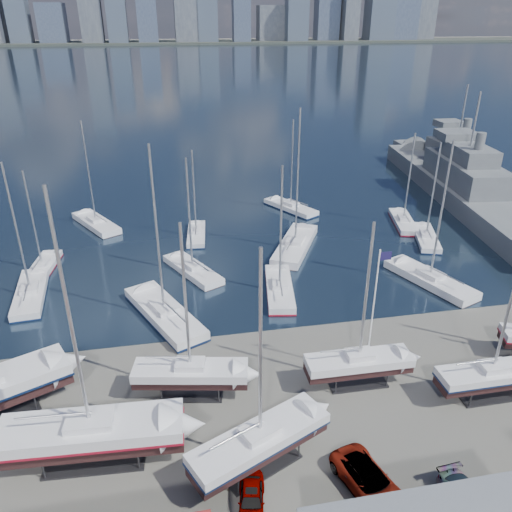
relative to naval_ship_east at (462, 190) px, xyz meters
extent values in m
plane|color=#605E59|center=(-35.55, -40.75, -1.67)|extent=(1400.00, 1400.00, 0.00)
cube|color=#182138|center=(-35.55, 269.25, -1.82)|extent=(1400.00, 600.00, 0.40)
cube|color=#2D332D|center=(-35.55, 529.25, -0.57)|extent=(1400.00, 80.00, 2.20)
cube|color=#3D4756|center=(-177.52, 521.56, 28.51)|extent=(19.55, 21.83, 55.97)
cube|color=#475166|center=(-146.74, 527.84, 19.10)|extent=(26.03, 30.49, 37.14)
cube|color=#3D4756|center=(-80.93, 517.63, 34.33)|extent=(19.42, 28.42, 67.60)
cube|color=#475166|center=(-50.55, 520.84, 27.57)|extent=(20.24, 23.80, 54.09)
cube|color=#595E66|center=(-9.77, 517.58, 27.53)|extent=(24.62, 19.72, 54.00)
cube|color=#3D4756|center=(12.09, 515.81, 28.51)|extent=(20.75, 17.93, 55.97)
cube|color=#475166|center=(48.55, 514.12, 22.04)|extent=(18.36, 16.25, 43.03)
cube|color=#595E66|center=(84.69, 533.03, 18.37)|extent=(28.49, 22.03, 35.69)
cube|color=#3D4756|center=(110.17, 515.25, 25.08)|extent=(23.34, 17.87, 49.11)
cube|color=#475166|center=(149.43, 530.10, 38.50)|extent=(25.35, 19.79, 75.95)
cube|color=#595E66|center=(172.84, 523.59, 29.36)|extent=(17.00, 27.45, 57.67)
cube|color=#475166|center=(241.99, 532.96, 37.73)|extent=(30.82, 28.37, 74.41)
cube|color=#595E66|center=(271.84, 534.80, 39.26)|extent=(21.74, 17.03, 77.48)
cube|color=#2D2D33|center=(-53.17, -43.38, -1.59)|extent=(6.72, 3.40, 0.16)
cube|color=black|center=(-53.17, -43.38, 0.00)|extent=(12.06, 3.56, 0.95)
cube|color=silver|center=(-53.17, -43.38, 0.96)|extent=(12.09, 4.06, 0.95)
cube|color=maroon|center=(-53.17, -43.38, 0.52)|extent=(12.22, 4.10, 0.19)
cube|color=silver|center=(-53.17, -43.38, 1.68)|extent=(3.10, 2.18, 0.50)
cylinder|color=#B2B2B7|center=(-53.17, -43.38, 9.47)|extent=(0.22, 0.22, 16.08)
cube|color=#2D2D33|center=(-46.34, -38.16, -1.59)|extent=(5.20, 3.12, 0.16)
cube|color=black|center=(-46.34, -38.16, -0.12)|extent=(9.08, 3.76, 0.71)
cube|color=silver|center=(-46.34, -38.16, 0.59)|extent=(9.15, 4.12, 0.71)
cube|color=silver|center=(-46.34, -38.16, 1.19)|extent=(2.45, 1.88, 0.50)
cylinder|color=#B2B2B7|center=(-46.34, -38.16, 6.91)|extent=(0.22, 0.22, 11.93)
cube|color=#2D2D33|center=(-42.42, -45.96, -1.59)|extent=(5.90, 4.48, 0.16)
cube|color=black|center=(-42.42, -45.96, -0.08)|extent=(9.83, 6.20, 0.78)
cube|color=silver|center=(-42.42, -45.96, 0.70)|extent=(10.00, 6.57, 0.78)
cube|color=#0C1B3C|center=(-42.42, -45.96, 0.34)|extent=(10.10, 6.63, 0.16)
cube|color=silver|center=(-42.42, -45.96, 1.34)|extent=(2.90, 2.51, 0.50)
cylinder|color=#B2B2B7|center=(-42.42, -45.96, 7.67)|extent=(0.22, 0.22, 13.17)
cube|color=#2D2D33|center=(-33.08, -39.39, -1.59)|extent=(4.73, 2.23, 0.16)
cube|color=black|center=(-33.08, -39.39, -0.13)|extent=(8.56, 2.17, 0.68)
cube|color=silver|center=(-33.08, -39.39, 0.55)|extent=(8.57, 2.53, 0.68)
cube|color=silver|center=(-33.08, -39.39, 1.14)|extent=(2.16, 1.47, 0.50)
cylinder|color=#B2B2B7|center=(-33.08, -39.39, 6.65)|extent=(0.22, 0.22, 11.52)
cube|color=#2D2D33|center=(-23.56, -42.75, -1.59)|extent=(4.71, 2.16, 0.16)
cube|color=black|center=(-23.56, -42.75, -0.13)|extent=(8.56, 2.04, 0.68)
cube|color=silver|center=(-23.56, -42.75, 0.55)|extent=(8.56, 2.40, 0.68)
cube|color=#0C1B3C|center=(-23.56, -42.75, 0.24)|extent=(8.64, 2.42, 0.14)
cube|color=silver|center=(-23.56, -42.75, 1.15)|extent=(2.14, 1.44, 0.50)
cylinder|color=#B2B2B7|center=(-23.56, -42.75, 6.67)|extent=(0.22, 0.22, 11.55)
cube|color=black|center=(-61.96, -19.92, -1.95)|extent=(3.29, 10.31, 0.81)
cube|color=silver|center=(-61.96, -19.92, -1.14)|extent=(3.71, 10.35, 0.81)
cube|color=#0C1B3C|center=(-61.96, -19.92, -1.51)|extent=(3.75, 10.45, 0.16)
cube|color=silver|center=(-61.96, -19.92, -0.48)|extent=(1.92, 2.67, 0.50)
cylinder|color=#B2B2B7|center=(-61.96, -19.92, 6.12)|extent=(0.22, 0.22, 13.69)
cube|color=black|center=(-61.90, -13.80, -1.89)|extent=(2.95, 8.54, 0.67)
cube|color=silver|center=(-61.90, -13.80, -1.22)|extent=(3.30, 8.58, 0.67)
cube|color=maroon|center=(-61.90, -13.80, -1.53)|extent=(3.33, 8.66, 0.13)
cube|color=silver|center=(-61.90, -13.80, -0.64)|extent=(1.64, 2.24, 0.50)
cylinder|color=#B2B2B7|center=(-61.90, -13.80, 4.76)|extent=(0.22, 0.22, 11.29)
cube|color=black|center=(-57.08, -0.71, -1.95)|extent=(7.19, 10.09, 0.82)
cube|color=silver|center=(-57.08, -0.71, -1.13)|extent=(7.57, 10.30, 0.82)
cube|color=silver|center=(-57.08, -0.71, -0.47)|extent=(2.76, 3.07, 0.50)
cylinder|color=#B2B2B7|center=(-57.08, -0.71, 6.18)|extent=(0.22, 0.22, 13.81)
cube|color=black|center=(-48.17, -26.73, -2.01)|extent=(7.57, 12.10, 0.96)
cube|color=silver|center=(-48.17, -26.73, -1.05)|extent=(8.03, 12.31, 0.96)
cube|color=#0C1B3C|center=(-48.17, -26.73, -1.49)|extent=(8.11, 12.43, 0.19)
cube|color=silver|center=(-48.17, -26.73, -0.32)|extent=(3.08, 3.56, 0.50)
cylinder|color=#B2B2B7|center=(-48.17, -26.73, 7.53)|extent=(0.22, 0.22, 16.19)
cube|color=black|center=(-44.72, -17.67, -1.92)|extent=(6.25, 9.44, 0.75)
cube|color=silver|center=(-44.72, -17.67, -1.17)|extent=(6.61, 9.61, 0.75)
cube|color=silver|center=(-44.72, -17.67, -0.54)|extent=(2.48, 2.82, 0.50)
cylinder|color=#B2B2B7|center=(-44.72, -17.67, 5.58)|extent=(0.22, 0.22, 12.74)
cube|color=black|center=(-43.44, -7.18, -1.89)|extent=(2.82, 8.38, 0.66)
cube|color=silver|center=(-43.44, -7.18, -1.23)|extent=(3.16, 8.42, 0.66)
cube|color=#0C1B3C|center=(-43.44, -7.18, -1.53)|extent=(3.19, 8.50, 0.13)
cube|color=silver|center=(-43.44, -7.18, -0.65)|extent=(1.59, 2.19, 0.50)
cylinder|color=#B2B2B7|center=(-43.44, -7.18, 4.65)|extent=(0.22, 0.22, 11.09)
cube|color=black|center=(-35.87, -23.87, -1.93)|extent=(3.90, 9.98, 0.78)
cube|color=silver|center=(-35.87, -23.87, -1.16)|extent=(4.30, 10.04, 0.78)
cube|color=maroon|center=(-35.87, -23.87, -1.51)|extent=(4.34, 10.14, 0.16)
cube|color=silver|center=(-35.87, -23.87, -0.52)|extent=(2.01, 2.67, 0.50)
cylinder|color=#B2B2B7|center=(-35.87, -23.87, 5.80)|extent=(0.22, 0.22, 13.13)
cube|color=black|center=(-31.36, -13.47, -2.01)|extent=(8.27, 12.16, 0.98)
cube|color=silver|center=(-31.36, -13.47, -1.04)|extent=(8.73, 12.40, 0.98)
cube|color=silver|center=(-31.36, -13.47, -0.30)|extent=(3.24, 3.66, 0.50)
cylinder|color=#B2B2B7|center=(-31.36, -13.47, 7.70)|extent=(0.22, 0.22, 16.49)
cube|color=black|center=(-28.36, 0.51, -1.93)|extent=(6.63, 9.38, 0.76)
cube|color=silver|center=(-28.36, 0.51, -1.17)|extent=(6.97, 9.57, 0.76)
cube|color=#0C1B3C|center=(-28.36, 0.51, -1.52)|extent=(7.04, 9.67, 0.15)
cube|color=silver|center=(-28.36, 0.51, -0.54)|extent=(2.55, 2.85, 0.50)
cylinder|color=#B2B2B7|center=(-28.36, 0.51, 5.62)|extent=(0.22, 0.22, 12.81)
cube|color=black|center=(-18.99, -25.11, -1.98)|extent=(6.44, 11.28, 0.89)
cube|color=silver|center=(-18.99, -25.11, -1.09)|extent=(6.87, 11.45, 0.89)
cube|color=silver|center=(-18.99, -25.11, -0.40)|extent=(2.73, 3.25, 0.50)
cylinder|color=#B2B2B7|center=(-18.99, -25.11, 6.83)|extent=(0.22, 0.22, 14.95)
cube|color=black|center=(-13.64, -14.12, -1.91)|extent=(4.97, 9.28, 0.73)
cube|color=silver|center=(-13.64, -14.12, -1.19)|extent=(5.33, 9.40, 0.73)
cube|color=#0C1B3C|center=(-13.64, -14.12, -1.52)|extent=(5.38, 9.49, 0.15)
cube|color=silver|center=(-13.64, -14.12, -0.58)|extent=(2.17, 2.64, 0.50)
cylinder|color=#B2B2B7|center=(-13.64, -14.12, 5.29)|extent=(0.22, 0.22, 12.24)
cube|color=black|center=(-14.02, -8.26, -1.91)|extent=(4.25, 9.29, 0.72)
cube|color=silver|center=(-14.02, -8.26, -1.19)|extent=(4.62, 9.38, 0.72)
cube|color=maroon|center=(-14.02, -8.26, -1.52)|extent=(4.67, 9.47, 0.14)
cube|color=silver|center=(-14.02, -8.26, -0.58)|extent=(2.02, 2.56, 0.50)
cylinder|color=#B2B2B7|center=(-14.02, -8.26, 5.27)|extent=(0.22, 0.22, 12.20)
cube|color=#595E62|center=(-0.01, -0.07, -1.15)|extent=(15.15, 53.31, 4.74)
cube|color=#595E62|center=(-0.01, -0.07, 3.02)|extent=(9.06, 19.15, 3.60)
cube|color=#595E62|center=(-0.01, -0.07, 6.02)|extent=(6.37, 11.10, 2.40)
cube|color=#595E62|center=(0.67, 5.15, 7.72)|extent=(6.53, 5.98, 1.20)
cylinder|color=#B2B2B7|center=(-0.01, -0.07, 11.22)|extent=(0.30, 0.30, 8.00)
cube|color=#595E62|center=(6.23, 13.11, -1.26)|extent=(7.50, 40.53, 3.63)
cube|color=#595E62|center=(6.23, 13.11, 2.36)|extent=(5.53, 14.26, 3.60)
cube|color=#595E62|center=(6.23, 13.11, 5.36)|extent=(4.08, 8.17, 2.40)
cube|color=#595E62|center=(6.33, 17.14, 7.06)|extent=(4.62, 4.15, 1.20)
cylinder|color=#B2B2B7|center=(6.23, 13.11, 10.56)|extent=(0.30, 0.30, 8.00)
imported|color=gray|center=(-43.54, -48.96, -1.00)|extent=(2.33, 4.17, 1.34)
imported|color=gray|center=(-36.13, -49.16, -0.89)|extent=(3.94, 6.08, 1.56)
imported|color=gray|center=(-30.76, -51.89, -0.95)|extent=(2.43, 5.15, 1.45)
cylinder|color=white|center=(-31.93, -38.47, 4.05)|extent=(0.12, 0.12, 11.45)
cube|color=#18133E|center=(-31.46, -38.47, 9.20)|extent=(0.95, 0.05, 0.67)
camera|label=1|loc=(-47.17, -69.37, 25.24)|focal=35.00mm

